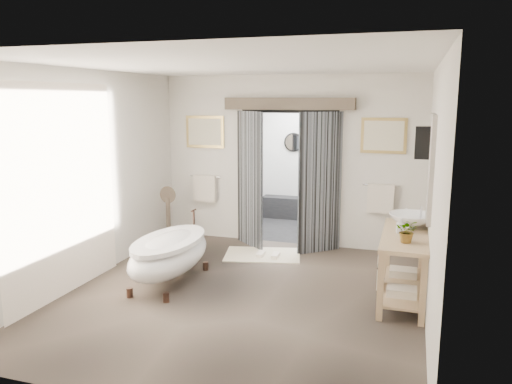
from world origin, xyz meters
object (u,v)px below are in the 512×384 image
(clawfoot_tub, at_px, (170,253))
(rug, at_px, (263,255))
(basin, at_px, (411,221))
(vanity, at_px, (402,260))

(clawfoot_tub, xyz_separation_m, rug, (0.86, 1.56, -0.41))
(rug, bearing_deg, clawfoot_tub, -118.74)
(rug, bearing_deg, basin, -20.90)
(clawfoot_tub, height_order, rug, clawfoot_tub)
(rug, bearing_deg, vanity, -28.48)
(vanity, relative_size, basin, 2.87)
(clawfoot_tub, relative_size, basin, 3.16)
(vanity, relative_size, rug, 1.33)
(basin, bearing_deg, vanity, -90.77)
(clawfoot_tub, xyz_separation_m, basin, (3.12, 0.70, 0.53))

